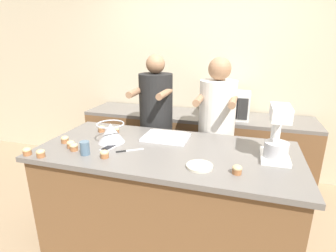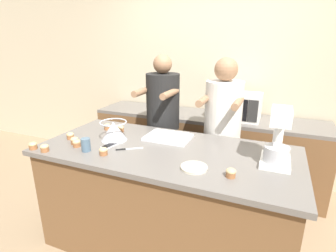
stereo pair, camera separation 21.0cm
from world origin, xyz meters
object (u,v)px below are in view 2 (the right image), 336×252
baking_tray (168,137)px  person_right (222,137)px  stand_mixer (278,140)px  microwave_oven (237,106)px  drinking_glass (86,145)px  cupcake_3 (121,129)px  small_plate (194,168)px  cupcake_0 (231,173)px  person_left (163,128)px  cupcake_2 (70,136)px  knife (128,149)px  cupcake_1 (103,151)px  cell_phone (110,145)px  cupcake_4 (33,146)px  cupcake_5 (45,148)px  cupcake_6 (74,140)px  cupcake_8 (107,127)px  cupcake_7 (77,143)px  mixing_bowl (114,130)px

baking_tray → person_right: bearing=47.8°
stand_mixer → microwave_oven: size_ratio=0.77×
drinking_glass → cupcake_3: bearing=90.4°
microwave_oven → small_plate: 1.49m
drinking_glass → cupcake_0: 1.13m
person_left → cupcake_2: (-0.55, -0.78, 0.10)m
stand_mixer → knife: (-1.10, -0.19, -0.17)m
small_plate → cupcake_1: size_ratio=2.84×
cell_phone → cupcake_4: cupcake_4 is taller
person_right → baking_tray: (-0.39, -0.43, 0.10)m
knife → cupcake_5: cupcake_5 is taller
cupcake_4 → stand_mixer: bearing=14.9°
cupcake_4 → person_right: bearing=39.6°
cupcake_3 → baking_tray: bearing=0.6°
cupcake_1 → cupcake_5: 0.48m
drinking_glass → cupcake_2: bearing=152.3°
small_plate → cupcake_6: size_ratio=2.84×
cupcake_1 → cupcake_4: size_ratio=1.00×
person_left → cell_phone: person_left is taller
cupcake_6 → cupcake_8: 0.42m
drinking_glass → cupcake_2: size_ratio=1.63×
drinking_glass → person_right: bearing=46.8°
cell_phone → cupcake_5: (-0.40, -0.29, 0.03)m
cupcake_2 → cupcake_4: (-0.11, -0.30, 0.00)m
cupcake_1 → cupcake_3: (-0.17, 0.51, 0.00)m
stand_mixer → small_plate: stand_mixer is taller
small_plate → knife: (-0.59, 0.12, -0.01)m
stand_mixer → cupcake_2: bearing=-173.8°
microwave_oven → cupcake_7: microwave_oven is taller
mixing_bowl → cell_phone: 0.16m
cupcake_0 → cupcake_2: same height
stand_mixer → baking_tray: stand_mixer is taller
cupcake_6 → cupcake_3: bearing=65.9°
small_plate → cupcake_1: bearing=-176.1°
microwave_oven → person_left: bearing=-139.6°
cupcake_0 → cupcake_3: 1.23m
cupcake_4 → cupcake_1: bearing=12.0°
small_plate → cupcake_3: bearing=152.3°
microwave_oven → mixing_bowl: bearing=-125.2°
person_right → stand_mixer: person_right is taller
cupcake_2 → cupcake_7: same height
cupcake_7 → cupcake_2: bearing=145.9°
knife → cupcake_8: (-0.44, 0.35, 0.03)m
cupcake_2 → cupcake_5: bearing=-87.4°
person_right → baking_tray: bearing=-132.2°
cell_phone → drinking_glass: drinking_glass is taller
baking_tray → cupcake_8: cupcake_8 is taller
person_right → cupcake_6: 1.38m
cell_phone → cupcake_4: size_ratio=2.38×
microwave_oven → cupcake_7: 1.83m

